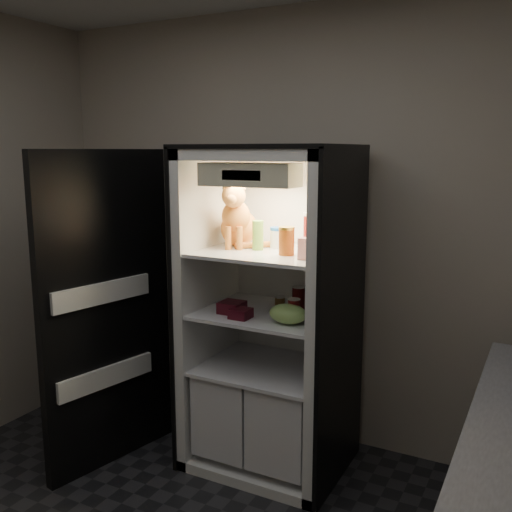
{
  "coord_description": "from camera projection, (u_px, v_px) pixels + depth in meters",
  "views": [
    {
      "loc": [
        1.4,
        -1.48,
        1.84
      ],
      "look_at": [
        -0.07,
        1.32,
        1.25
      ],
      "focal_mm": 40.0,
      "sensor_mm": 36.0,
      "label": 1
    }
  ],
  "objects": [
    {
      "name": "room_shell",
      "position": [
        97.0,
        216.0,
        1.97
      ],
      "size": [
        3.6,
        3.6,
        3.6
      ],
      "color": "white",
      "rests_on": "floor"
    },
    {
      "name": "refrigerator",
      "position": [
        272.0,
        333.0,
        3.33
      ],
      "size": [
        0.9,
        0.72,
        1.88
      ],
      "color": "white",
      "rests_on": "floor"
    },
    {
      "name": "fridge_door",
      "position": [
        107.0,
        313.0,
        3.3
      ],
      "size": [
        0.24,
        0.86,
        1.85
      ],
      "rotation": [
        0.0,
        0.0,
        -0.21
      ],
      "color": "black",
      "rests_on": "floor"
    },
    {
      "name": "tabby_cat",
      "position": [
        238.0,
        221.0,
        3.3
      ],
      "size": [
        0.37,
        0.4,
        0.41
      ],
      "rotation": [
        0.0,
        0.0,
        0.33
      ],
      "color": "#D9591B",
      "rests_on": "refrigerator"
    },
    {
      "name": "parmesan_shaker",
      "position": [
        258.0,
        235.0,
        3.2
      ],
      "size": [
        0.06,
        0.06,
        0.17
      ],
      "color": "green",
      "rests_on": "refrigerator"
    },
    {
      "name": "mayo_tub",
      "position": [
        278.0,
        238.0,
        3.26
      ],
      "size": [
        0.09,
        0.09,
        0.12
      ],
      "color": "white",
      "rests_on": "refrigerator"
    },
    {
      "name": "salsa_jar",
      "position": [
        287.0,
        241.0,
        3.04
      ],
      "size": [
        0.09,
        0.09,
        0.15
      ],
      "color": "maroon",
      "rests_on": "refrigerator"
    },
    {
      "name": "pepper_jar",
      "position": [
        315.0,
        233.0,
        3.1
      ],
      "size": [
        0.13,
        0.13,
        0.22
      ],
      "color": "maroon",
      "rests_on": "refrigerator"
    },
    {
      "name": "cream_carton",
      "position": [
        306.0,
        249.0,
        2.93
      ],
      "size": [
        0.06,
        0.06,
        0.11
      ],
      "primitive_type": "cube",
      "color": "white",
      "rests_on": "refrigerator"
    },
    {
      "name": "soda_can_a",
      "position": [
        299.0,
        299.0,
        3.25
      ],
      "size": [
        0.08,
        0.08,
        0.14
      ],
      "color": "black",
      "rests_on": "refrigerator"
    },
    {
      "name": "soda_can_b",
      "position": [
        318.0,
        306.0,
        3.12
      ],
      "size": [
        0.07,
        0.07,
        0.12
      ],
      "color": "black",
      "rests_on": "refrigerator"
    },
    {
      "name": "soda_can_c",
      "position": [
        294.0,
        310.0,
        3.04
      ],
      "size": [
        0.07,
        0.07,
        0.12
      ],
      "color": "black",
      "rests_on": "refrigerator"
    },
    {
      "name": "condiment_jar",
      "position": [
        280.0,
        303.0,
        3.27
      ],
      "size": [
        0.06,
        0.06,
        0.08
      ],
      "color": "brown",
      "rests_on": "refrigerator"
    },
    {
      "name": "grape_bag",
      "position": [
        288.0,
        314.0,
        3.01
      ],
      "size": [
        0.21,
        0.15,
        0.1
      ],
      "primitive_type": "ellipsoid",
      "color": "#75AD50",
      "rests_on": "refrigerator"
    },
    {
      "name": "berry_box_left",
      "position": [
        232.0,
        307.0,
        3.21
      ],
      "size": [
        0.13,
        0.13,
        0.06
      ],
      "primitive_type": "cube",
      "color": "#470B19",
      "rests_on": "refrigerator"
    },
    {
      "name": "berry_box_right",
      "position": [
        241.0,
        313.0,
        3.11
      ],
      "size": [
        0.11,
        0.11,
        0.05
      ],
      "primitive_type": "cube",
      "color": "#470B19",
      "rests_on": "refrigerator"
    }
  ]
}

